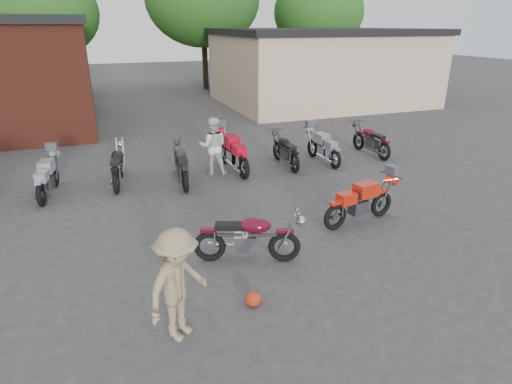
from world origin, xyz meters
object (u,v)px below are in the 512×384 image
object	(u,v)px
sportbike	(361,200)
row_bike_3	(181,162)
person_tan	(178,285)
row_bike_2	(118,164)
row_bike_6	(323,146)
person_light	(213,146)
vintage_motorcycle	(249,234)
helmet	(253,299)
row_bike_7	(371,139)
row_bike_4	(233,150)
row_bike_5	(285,149)
row_bike_1	(47,176)

from	to	relation	value
sportbike	row_bike_3	world-z (taller)	row_bike_3
person_tan	row_bike_2	distance (m)	6.54
row_bike_6	person_light	bearing A→B (deg)	85.50
person_tan	row_bike_3	bearing A→B (deg)	41.46
vintage_motorcycle	helmet	bearing A→B (deg)	-85.63
row_bike_7	sportbike	bearing A→B (deg)	141.01
row_bike_4	row_bike_5	xyz separation A→B (m)	(1.62, -0.09, -0.08)
helmet	row_bike_3	bearing A→B (deg)	89.27
person_tan	person_light	bearing A→B (deg)	33.90
helmet	person_light	world-z (taller)	person_light
person_light	row_bike_3	size ratio (longest dim) A/B	0.82
person_tan	row_bike_4	size ratio (longest dim) A/B	0.76
helmet	person_tan	world-z (taller)	person_tan
person_light	row_bike_5	size ratio (longest dim) A/B	0.88
person_tan	row_bike_1	xyz separation A→B (m)	(-2.05, 6.25, -0.28)
row_bike_3	row_bike_6	world-z (taller)	row_bike_3
row_bike_3	row_bike_5	world-z (taller)	row_bike_3
helmet	row_bike_1	world-z (taller)	row_bike_1
row_bike_1	row_bike_6	distance (m)	7.69
sportbike	person_light	distance (m)	4.71
person_tan	row_bike_3	size ratio (longest dim) A/B	0.82
person_light	row_bike_6	world-z (taller)	person_light
row_bike_2	sportbike	bearing A→B (deg)	-123.50
row_bike_5	row_bike_6	xyz separation A→B (m)	(1.22, -0.10, -0.00)
person_light	row_bike_7	size ratio (longest dim) A/B	0.87
row_bike_1	row_bike_2	world-z (taller)	row_bike_2
person_light	row_bike_6	bearing A→B (deg)	-164.36
person_tan	row_bike_6	world-z (taller)	person_tan
person_light	row_bike_7	xyz separation A→B (m)	(5.27, 0.08, -0.27)
vintage_motorcycle	row_bike_7	size ratio (longest dim) A/B	1.00
vintage_motorcycle	row_bike_6	bearing A→B (deg)	70.58
person_tan	row_bike_2	xyz separation A→B (m)	(-0.36, 6.52, -0.24)
row_bike_1	row_bike_7	distance (m)	9.55
sportbike	row_bike_1	distance (m)	7.52
helmet	row_bike_6	distance (m)	7.53
helmet	row_bike_2	world-z (taller)	row_bike_2
row_bike_1	row_bike_3	distance (m)	3.28
person_light	person_tan	xyz separation A→B (m)	(-2.22, -6.44, -0.01)
row_bike_5	row_bike_7	xyz separation A→B (m)	(3.07, 0.11, 0.01)
sportbike	row_bike_3	xyz separation A→B (m)	(-3.07, 3.82, 0.04)
sportbike	row_bike_7	xyz separation A→B (m)	(3.19, 4.30, 0.01)
helmet	row_bike_4	distance (m)	6.46
row_bike_5	row_bike_7	distance (m)	3.07
person_tan	row_bike_6	distance (m)	8.47
sportbike	helmet	size ratio (longest dim) A/B	7.22
row_bike_5	person_tan	bearing A→B (deg)	146.87
person_light	row_bike_7	world-z (taller)	person_light
sportbike	person_tan	xyz separation A→B (m)	(-4.29, -2.22, 0.27)
sportbike	row_bike_6	size ratio (longest dim) A/B	1.00
row_bike_2	row_bike_7	world-z (taller)	row_bike_2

